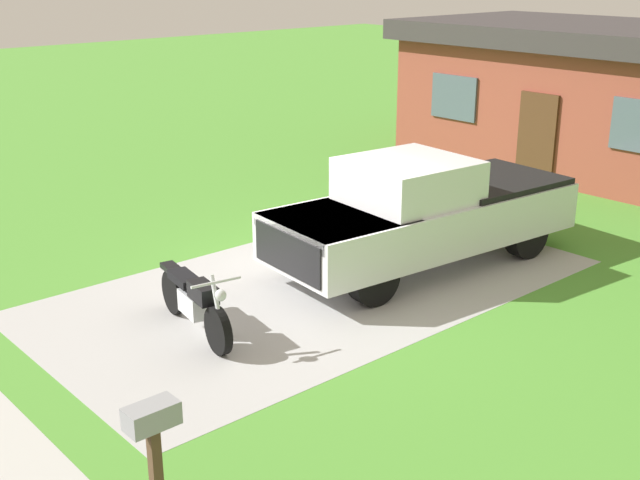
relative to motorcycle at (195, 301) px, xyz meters
The scene contains 6 objects.
ground_plane 2.43m from the motorcycle, 93.44° to the left, with size 80.00×80.00×0.00m, color #4E9132.
driveway_pad 2.43m from the motorcycle, 93.44° to the left, with size 4.83×8.94×0.01m, color #A8A8A8.
motorcycle is the anchor object (origin of this frame).
pickup_truck 4.52m from the motorcycle, 86.46° to the left, with size 2.47×5.77×1.90m.
mailbox 4.16m from the motorcycle, 37.81° to the right, with size 0.26×0.48×1.26m.
neighbor_house 13.17m from the motorcycle, 97.26° to the left, with size 9.60×5.60×3.50m.
Camera 1 is at (9.12, -7.95, 4.98)m, focal length 45.64 mm.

